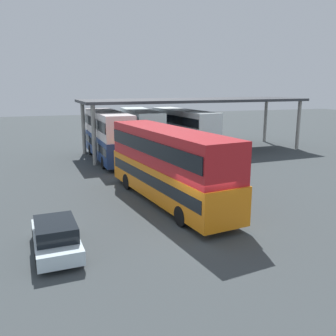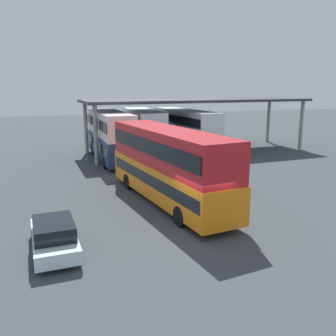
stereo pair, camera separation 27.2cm
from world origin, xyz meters
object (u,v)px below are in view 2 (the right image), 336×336
at_px(parked_hatchback, 54,236).
at_px(double_decker_near_canopy, 110,134).
at_px(double_decker_mid_row, 143,129).
at_px(double_decker_far_right, 185,129).
at_px(double_decker_main, 168,163).

height_order(parked_hatchback, double_decker_near_canopy, double_decker_near_canopy).
height_order(double_decker_mid_row, double_decker_far_right, double_decker_mid_row).
distance_m(double_decker_main, double_decker_near_canopy, 12.92).
bearing_deg(parked_hatchback, double_decker_main, -57.07).
bearing_deg(double_decker_main, double_decker_mid_row, -17.69).
height_order(double_decker_near_canopy, double_decker_mid_row, double_decker_near_canopy).
xyz_separation_m(parked_hatchback, double_decker_mid_row, (9.06, 20.54, 1.62)).
bearing_deg(double_decker_far_right, double_decker_main, 150.02).
bearing_deg(parked_hatchback, double_decker_far_right, -36.97).
height_order(double_decker_main, parked_hatchback, double_decker_main).
xyz_separation_m(double_decker_mid_row, double_decker_far_right, (4.19, -0.77, -0.02)).
bearing_deg(double_decker_near_canopy, parked_hatchback, 161.71).
height_order(parked_hatchback, double_decker_far_right, double_decker_far_right).
height_order(parked_hatchback, double_decker_mid_row, double_decker_mid_row).
relative_size(double_decker_near_canopy, double_decker_mid_row, 1.02).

